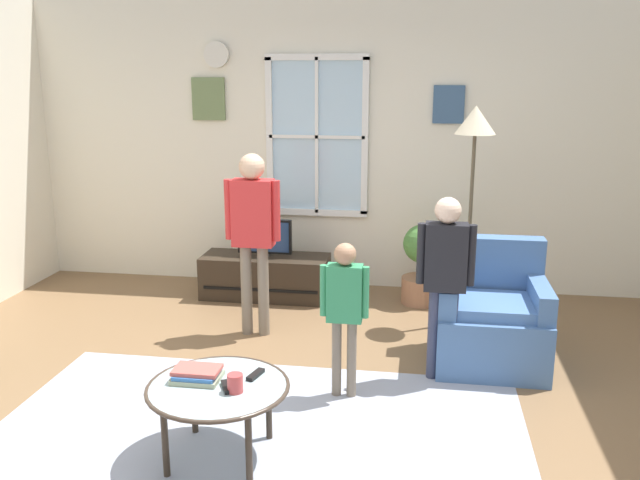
# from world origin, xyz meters

# --- Properties ---
(ground_plane) EXTENTS (6.53, 5.97, 0.02)m
(ground_plane) POSITION_xyz_m (0.00, 0.00, -0.01)
(ground_plane) COLOR brown
(back_wall) EXTENTS (5.93, 0.17, 2.76)m
(back_wall) POSITION_xyz_m (-0.01, 2.74, 1.38)
(back_wall) COLOR silver
(back_wall) RESTS_ON ground_plane
(area_rug) EXTENTS (3.11, 1.90, 0.01)m
(area_rug) POSITION_xyz_m (-0.09, -0.22, 0.00)
(area_rug) COLOR #999EAD
(area_rug) RESTS_ON ground_plane
(tv_stand) EXTENTS (1.17, 0.45, 0.39)m
(tv_stand) POSITION_xyz_m (-0.61, 2.20, 0.20)
(tv_stand) COLOR #2D2319
(tv_stand) RESTS_ON ground_plane
(television) EXTENTS (0.50, 0.08, 0.35)m
(television) POSITION_xyz_m (-0.61, 2.19, 0.58)
(television) COLOR #4C4C4C
(television) RESTS_ON tv_stand
(armchair) EXTENTS (0.76, 0.74, 0.87)m
(armchair) POSITION_xyz_m (1.32, 1.03, 0.33)
(armchair) COLOR #476B9E
(armchair) RESTS_ON ground_plane
(coffee_table) EXTENTS (0.77, 0.77, 0.43)m
(coffee_table) POSITION_xyz_m (-0.23, -0.46, 0.40)
(coffee_table) COLOR #99B2B7
(coffee_table) RESTS_ON ground_plane
(book_stack) EXTENTS (0.25, 0.20, 0.07)m
(book_stack) POSITION_xyz_m (-0.36, -0.41, 0.45)
(book_stack) COLOR #969E7F
(book_stack) RESTS_ON coffee_table
(cup) EXTENTS (0.08, 0.08, 0.10)m
(cup) POSITION_xyz_m (-0.12, -0.52, 0.47)
(cup) COLOR #BF3F3F
(cup) RESTS_ON coffee_table
(remote_near_books) EXTENTS (0.08, 0.15, 0.02)m
(remote_near_books) POSITION_xyz_m (-0.06, -0.32, 0.43)
(remote_near_books) COLOR black
(remote_near_books) RESTS_ON coffee_table
(remote_near_cup) EXTENTS (0.10, 0.14, 0.02)m
(remote_near_cup) POSITION_xyz_m (-0.18, -0.49, 0.43)
(remote_near_cup) COLOR black
(remote_near_cup) RESTS_ON coffee_table
(person_red_shirt) EXTENTS (0.44, 0.20, 1.45)m
(person_red_shirt) POSITION_xyz_m (-0.48, 1.29, 0.91)
(person_red_shirt) COLOR #726656
(person_red_shirt) RESTS_ON ground_plane
(person_green_shirt) EXTENTS (0.31, 0.14, 1.02)m
(person_green_shirt) POSITION_xyz_m (0.35, 0.35, 0.64)
(person_green_shirt) COLOR #726656
(person_green_shirt) RESTS_ON ground_plane
(person_black_shirt) EXTENTS (0.38, 0.17, 1.26)m
(person_black_shirt) POSITION_xyz_m (0.97, 0.70, 0.79)
(person_black_shirt) COLOR #333851
(person_black_shirt) RESTS_ON ground_plane
(potted_plant_by_window) EXTENTS (0.36, 0.36, 0.73)m
(potted_plant_by_window) POSITION_xyz_m (0.82, 2.25, 0.37)
(potted_plant_by_window) COLOR #9E6B4C
(potted_plant_by_window) RESTS_ON ground_plane
(floor_lamp) EXTENTS (0.32, 0.32, 1.79)m
(floor_lamp) POSITION_xyz_m (1.19, 1.80, 1.50)
(floor_lamp) COLOR black
(floor_lamp) RESTS_ON ground_plane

